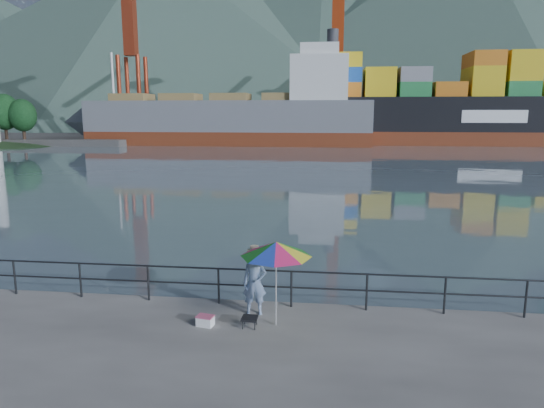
{
  "coord_description": "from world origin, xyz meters",
  "views": [
    {
      "loc": [
        3.93,
        -10.65,
        5.19
      ],
      "look_at": [
        1.97,
        6.0,
        2.0
      ],
      "focal_mm": 32.0,
      "sensor_mm": 36.0,
      "label": 1
    }
  ],
  "objects": [
    {
      "name": "far_dock",
      "position": [
        10.0,
        93.0,
        0.0
      ],
      "size": [
        200.0,
        40.0,
        0.4
      ],
      "primitive_type": "cube",
      "color": "#514F4C",
      "rests_on": "ground"
    },
    {
      "name": "port_cranes",
      "position": [
        31.0,
        84.0,
        16.0
      ],
      "size": [
        116.0,
        28.0,
        38.4
      ],
      "color": "#B1391E",
      "rests_on": "ground"
    },
    {
      "name": "guardrail",
      "position": [
        0.0,
        1.7,
        0.52
      ],
      "size": [
        22.0,
        0.06,
        1.03
      ],
      "color": "#2D3033",
      "rests_on": "ground"
    },
    {
      "name": "mountains",
      "position": [
        38.82,
        207.75,
        35.55
      ],
      "size": [
        600.0,
        332.8,
        80.0
      ],
      "color": "#385147",
      "rests_on": "ground"
    },
    {
      "name": "cooler_bag",
      "position": [
        0.99,
        0.27,
        0.11
      ],
      "size": [
        0.44,
        0.34,
        0.23
      ],
      "primitive_type": "cube",
      "rotation": [
        0.0,
        0.0,
        -0.2
      ],
      "color": "white",
      "rests_on": "ground"
    },
    {
      "name": "beach_umbrella",
      "position": [
        2.72,
        0.51,
        1.95
      ],
      "size": [
        1.85,
        1.85,
        2.13
      ],
      "color": "white",
      "rests_on": "ground"
    },
    {
      "name": "container_ship",
      "position": [
        31.42,
        75.6,
        5.85
      ],
      "size": [
        58.33,
        9.72,
        18.1
      ],
      "color": "maroon",
      "rests_on": "ground"
    },
    {
      "name": "container_stacks",
      "position": [
        33.36,
        93.78,
        2.92
      ],
      "size": [
        58.0,
        8.4,
        7.8
      ],
      "color": "red",
      "rests_on": "ground"
    },
    {
      "name": "bulk_carrier",
      "position": [
        -11.0,
        69.89,
        4.2
      ],
      "size": [
        47.02,
        8.14,
        14.5
      ],
      "color": "maroon",
      "rests_on": "ground"
    },
    {
      "name": "folding_stool",
      "position": [
        2.08,
        0.32,
        0.13
      ],
      "size": [
        0.4,
        0.4,
        0.25
      ],
      "color": "black",
      "rests_on": "ground"
    },
    {
      "name": "fisherman",
      "position": [
        2.09,
        1.14,
        0.84
      ],
      "size": [
        0.67,
        0.49,
        1.69
      ],
      "primitive_type": "imported",
      "rotation": [
        0.0,
        0.0,
        0.15
      ],
      "color": "#1D4C8B",
      "rests_on": "ground"
    },
    {
      "name": "harbor_water",
      "position": [
        0.0,
        130.0,
        0.0
      ],
      "size": [
        500.0,
        280.0,
        0.0
      ],
      "primitive_type": "cube",
      "color": "slate",
      "rests_on": "ground"
    },
    {
      "name": "fishing_rod",
      "position": [
        1.84,
        1.84,
        0.0
      ],
      "size": [
        0.6,
        1.71,
        1.27
      ],
      "primitive_type": "cylinder",
      "rotation": [
        0.96,
        0.0,
        0.33
      ],
      "color": "black",
      "rests_on": "ground"
    }
  ]
}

